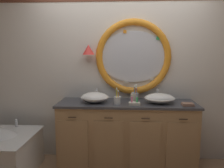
# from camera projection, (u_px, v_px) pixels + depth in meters

# --- Properties ---
(back_wall_assembly) EXTENTS (6.40, 0.26, 2.60)m
(back_wall_assembly) POSITION_uv_depth(u_px,v_px,m) (123.00, 70.00, 3.30)
(back_wall_assembly) COLOR silver
(back_wall_assembly) RESTS_ON ground_plane
(vanity_counter) EXTENTS (1.85, 0.60, 0.91)m
(vanity_counter) POSITION_uv_depth(u_px,v_px,m) (127.00, 135.00, 3.11)
(vanity_counter) COLOR tan
(vanity_counter) RESTS_ON ground_plane
(sink_basin_left) EXTENTS (0.38, 0.38, 0.14)m
(sink_basin_left) POSITION_uv_depth(u_px,v_px,m) (95.00, 97.00, 3.04)
(sink_basin_left) COLOR white
(sink_basin_left) RESTS_ON vanity_counter
(sink_basin_right) EXTENTS (0.40, 0.40, 0.13)m
(sink_basin_right) POSITION_uv_depth(u_px,v_px,m) (160.00, 98.00, 2.99)
(sink_basin_right) COLOR white
(sink_basin_right) RESTS_ON vanity_counter
(faucet_set_left) EXTENTS (0.21, 0.12, 0.15)m
(faucet_set_left) POSITION_uv_depth(u_px,v_px,m) (97.00, 95.00, 3.26)
(faucet_set_left) COLOR silver
(faucet_set_left) RESTS_ON vanity_counter
(faucet_set_right) EXTENTS (0.22, 0.13, 0.16)m
(faucet_set_right) POSITION_uv_depth(u_px,v_px,m) (157.00, 95.00, 3.21)
(faucet_set_right) COLOR silver
(faucet_set_right) RESTS_ON vanity_counter
(toothbrush_holder_left) EXTENTS (0.09, 0.09, 0.22)m
(toothbrush_holder_left) POSITION_uv_depth(u_px,v_px,m) (117.00, 100.00, 2.93)
(toothbrush_holder_left) COLOR white
(toothbrush_holder_left) RESTS_ON vanity_counter
(toothbrush_holder_right) EXTENTS (0.08, 0.08, 0.22)m
(toothbrush_holder_right) POSITION_uv_depth(u_px,v_px,m) (136.00, 95.00, 3.22)
(toothbrush_holder_right) COLOR silver
(toothbrush_holder_right) RESTS_ON vanity_counter
(soap_dispenser) EXTENTS (0.07, 0.07, 0.15)m
(soap_dispenser) POSITION_uv_depth(u_px,v_px,m) (133.00, 98.00, 3.02)
(soap_dispenser) COLOR #EFE5C6
(soap_dispenser) RESTS_ON vanity_counter
(folded_hand_towel) EXTENTS (0.15, 0.13, 0.03)m
(folded_hand_towel) POSITION_uv_depth(u_px,v_px,m) (188.00, 104.00, 2.86)
(folded_hand_towel) COLOR #936B56
(folded_hand_towel) RESTS_ON vanity_counter
(toiletry_basket) EXTENTS (0.14, 0.08, 0.11)m
(toiletry_basket) POSITION_uv_depth(u_px,v_px,m) (134.00, 103.00, 2.87)
(toiletry_basket) COLOR beige
(toiletry_basket) RESTS_ON vanity_counter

